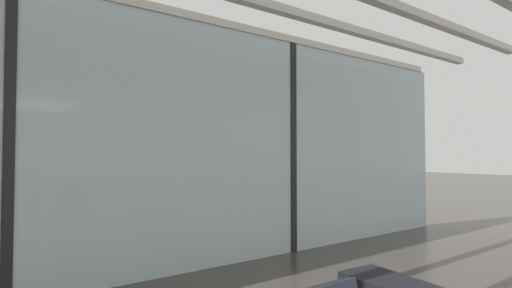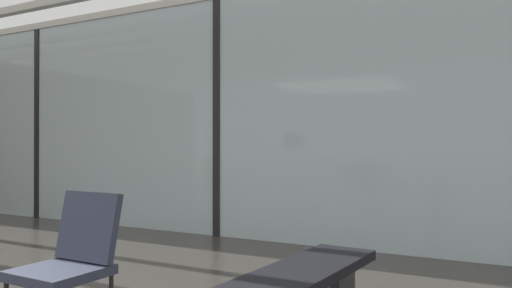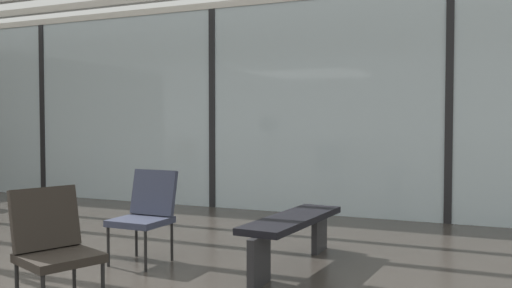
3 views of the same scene
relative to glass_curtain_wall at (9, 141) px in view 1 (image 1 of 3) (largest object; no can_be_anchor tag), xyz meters
name	(u,v)px [view 1 (image 1 of 3)]	position (x,y,z in m)	size (l,w,h in m)	color
glass_curtain_wall	(9,141)	(0.00, 0.00, 0.00)	(14.00, 0.08, 3.09)	silver
window_mullion_1	(9,141)	(0.00, 0.00, 0.00)	(0.10, 0.12, 3.09)	black
window_mullion_2	(292,146)	(3.50, 0.00, 0.00)	(0.10, 0.12, 3.09)	black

